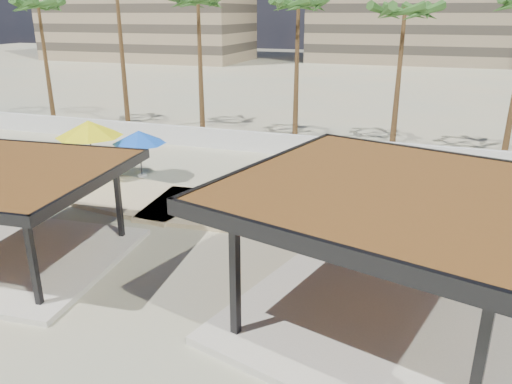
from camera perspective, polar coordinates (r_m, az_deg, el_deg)
ground at (r=14.25m, az=-3.46°, el=-13.29°), size 200.00×200.00×0.00m
promenade at (r=20.36m, az=10.02°, el=-2.73°), size 44.45×7.97×0.24m
boundary_wall at (r=28.31m, az=8.87°, el=4.94°), size 56.00×0.30×1.20m
pavilion_central at (r=12.98m, az=15.06°, el=-5.74°), size 9.49×9.49×3.90m
pavilion_west at (r=17.62m, az=-25.76°, el=-1.60°), size 6.86×6.86×3.24m
umbrella_b at (r=25.04m, az=-18.56°, el=6.87°), size 3.72×3.72×2.80m
umbrella_c at (r=19.31m, az=10.78°, el=4.16°), size 4.14×4.14×2.90m
umbrella_f at (r=24.57m, az=-13.23°, el=6.11°), size 3.31×3.31×2.30m
lounger_a at (r=25.62m, az=-20.73°, el=1.70°), size 0.81×1.98×0.73m
palm_a at (r=38.93m, az=-23.59°, el=18.54°), size 3.00×3.00×9.07m
palm_c at (r=32.13m, az=-6.64°, el=20.32°), size 3.00×3.00×9.26m
palm_d at (r=30.85m, az=4.86°, el=20.05°), size 3.00×3.00×9.06m
palm_e at (r=29.43m, az=16.60°, el=18.64°), size 3.00×3.00×8.67m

